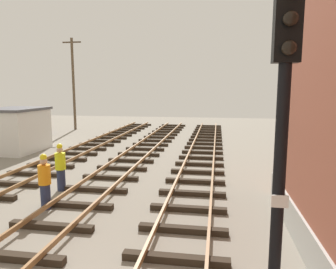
{
  "coord_description": "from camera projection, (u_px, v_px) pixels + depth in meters",
  "views": [
    {
      "loc": [
        2.2,
        -2.76,
        3.98
      ],
      "look_at": [
        0.21,
        9.64,
        2.1
      ],
      "focal_mm": 33.16,
      "sensor_mm": 36.0,
      "label": 1
    }
  ],
  "objects": [
    {
      "name": "control_hut",
      "position": [
        16.0,
        130.0,
        19.61
      ],
      "size": [
        3.0,
        3.8,
        2.76
      ],
      "color": "silver",
      "rests_on": "ground"
    },
    {
      "name": "signal_mast",
      "position": [
        282.0,
        129.0,
        4.39
      ],
      "size": [
        0.36,
        0.4,
        5.42
      ],
      "color": "black",
      "rests_on": "ground"
    },
    {
      "name": "track_worker_distant",
      "position": [
        61.0,
        167.0,
        12.07
      ],
      "size": [
        0.4,
        0.4,
        1.87
      ],
      "color": "#262D4C",
      "rests_on": "ground"
    },
    {
      "name": "track_worker_foreground",
      "position": [
        45.0,
        182.0,
        10.2
      ],
      "size": [
        0.4,
        0.4,
        1.87
      ],
      "color": "#262D4C",
      "rests_on": "ground"
    },
    {
      "name": "utility_pole_far",
      "position": [
        73.0,
        83.0,
        29.6
      ],
      "size": [
        1.8,
        0.24,
        8.66
      ],
      "color": "brown",
      "rests_on": "ground"
    },
    {
      "name": "parked_car_blue",
      "position": [
        17.0,
        124.0,
        26.85
      ],
      "size": [
        4.2,
        2.04,
        1.76
      ],
      "color": "#23389E",
      "rests_on": "ground"
    }
  ]
}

